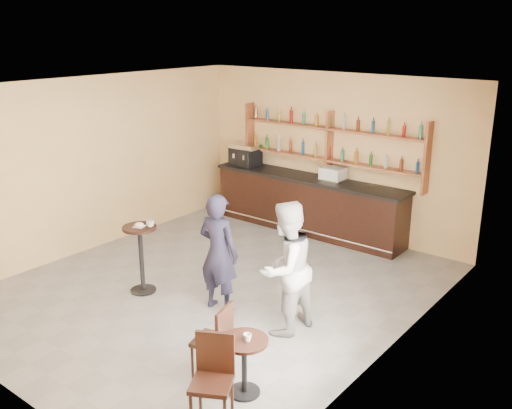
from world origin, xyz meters
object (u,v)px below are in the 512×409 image
Objects in this scene: cafe_table at (244,367)px; bar_counter at (308,204)px; pedestal_table at (141,259)px; chair_west at (211,340)px; man_main at (219,253)px; chair_south at (211,383)px; pastry_case at (333,175)px; patron_second at (286,268)px; espresso_machine at (245,154)px.

bar_counter is at bearing 116.01° from cafe_table.
pedestal_table is 2.59m from chair_west.
man_main is 2.18m from cafe_table.
bar_counter is 4.34× the size of chair_south.
chair_south reaches higher than cafe_table.
bar_counter reaches higher than chair_south.
pastry_case is 3.83m from patron_second.
bar_counter is 3.73m from man_main.
espresso_machine is 4.41m from man_main.
espresso_machine reaches higher than cafe_table.
pastry_case is 0.49× the size of chair_west.
cafe_table is at bearing -64.61° from pastry_case.
chair_south is (2.49, -5.59, -0.09)m from bar_counter.
patron_second is (2.47, 0.42, 0.39)m from pedestal_table.
pastry_case reaches higher than cafe_table.
bar_counter is 6.12m from chair_south.
cafe_table is at bearing 66.19° from chair_south.
man_main is (1.34, 0.33, 0.35)m from pedestal_table.
chair_west is at bearing -45.37° from espresso_machine.
patron_second reaches higher than chair_south.
espresso_machine reaches higher than chair_south.
man_main is 0.96× the size of patron_second.
patron_second reaches higher than cafe_table.
pastry_case is 0.41× the size of pedestal_table.
espresso_machine is at bearing -158.74° from chair_west.
chair_south is at bearing -44.46° from espresso_machine.
pedestal_table is at bearing 8.49° from man_main.
pedestal_table is 3.41m from chair_south.
bar_counter is 2.27× the size of patron_second.
espresso_machine is at bearing -61.18° from man_main.
pedestal_table is 2.54m from patron_second.
patron_second reaches higher than man_main.
chair_south is 2.16m from patron_second.
pastry_case is at bearing -152.65° from patron_second.
bar_counter is 3.99m from pedestal_table.
man_main is at bearing -80.90° from pastry_case.
bar_counter is 9.36× the size of pastry_case.
bar_counter is at bearing -175.32° from pastry_case.
espresso_machine is 4.20m from pedestal_table.
patron_second reaches higher than chair_west.
bar_counter is at bearing -145.41° from patron_second.
pedestal_table is at bearing -74.90° from patron_second.
pedestal_table is 1.18× the size of chair_west.
pedestal_table is 0.59× the size of patron_second.
chair_south is (0.05, -0.60, 0.14)m from cafe_table.
chair_west is 0.50× the size of patron_second.
pastry_case is at bearing 80.52° from chair_south.
espresso_machine is 6.14m from chair_west.
espresso_machine is at bearing 180.00° from bar_counter.
chair_south is (0.60, -0.65, 0.02)m from chair_west.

